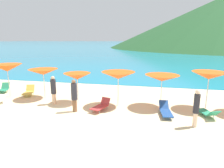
{
  "coord_description": "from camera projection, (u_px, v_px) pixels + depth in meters",
  "views": [
    {
      "loc": [
        4.81,
        -8.68,
        4.15
      ],
      "look_at": [
        2.12,
        3.96,
        1.2
      ],
      "focal_mm": 31.32,
      "sensor_mm": 36.0,
      "label": 1
    }
  ],
  "objects": [
    {
      "name": "lounge_chair_2",
      "position": [
        29.0,
        91.0,
        14.8
      ],
      "size": [
        0.97,
        1.42,
        0.72
      ],
      "rotation": [
        0.0,
        0.0,
        0.3
      ],
      "color": "#D8BF4C",
      "rests_on": "ground_plane"
    },
    {
      "name": "umbrella_3",
      "position": [
        43.0,
        72.0,
        13.81
      ],
      "size": [
        2.15,
        2.15,
        2.12
      ],
      "color": "silver",
      "rests_on": "ground_plane"
    },
    {
      "name": "lounge_chair_6",
      "position": [
        101.0,
        106.0,
        11.65
      ],
      "size": [
        1.03,
        1.49,
        0.67
      ],
      "rotation": [
        0.0,
        0.0,
        -0.35
      ],
      "color": "#A53333",
      "rests_on": "ground_plane"
    },
    {
      "name": "ground_plane",
      "position": [
        104.0,
        83.0,
        19.75
      ],
      "size": [
        50.0,
        100.0,
        0.3
      ],
      "primitive_type": "cube",
      "color": "beige"
    },
    {
      "name": "beachgoer_2",
      "position": [
        196.0,
        107.0,
        9.28
      ],
      "size": [
        0.28,
        0.28,
        1.87
      ],
      "rotation": [
        0.0,
        0.0,
        5.45
      ],
      "color": "beige",
      "rests_on": "ground_plane"
    },
    {
      "name": "umbrella_4",
      "position": [
        77.0,
        76.0,
        12.79
      ],
      "size": [
        1.84,
        1.84,
        2.01
      ],
      "color": "silver",
      "rests_on": "ground_plane"
    },
    {
      "name": "beachgoer_1",
      "position": [
        74.0,
        95.0,
        11.3
      ],
      "size": [
        0.35,
        0.35,
        1.93
      ],
      "rotation": [
        0.0,
        0.0,
        5.18
      ],
      "color": "brown",
      "rests_on": "ground_plane"
    },
    {
      "name": "umbrella_6",
      "position": [
        162.0,
        78.0,
        11.96
      ],
      "size": [
        2.28,
        2.28,
        2.05
      ],
      "color": "silver",
      "rests_on": "ground_plane"
    },
    {
      "name": "ocean_water",
      "position": [
        150.0,
        43.0,
        228.22
      ],
      "size": [
        650.0,
        440.0,
        0.02
      ],
      "primitive_type": "cube",
      "color": "teal",
      "rests_on": "ground_plane"
    },
    {
      "name": "beachgoer_0",
      "position": [
        53.0,
        89.0,
        12.64
      ],
      "size": [
        0.34,
        0.34,
        1.87
      ],
      "rotation": [
        0.0,
        0.0,
        2.76
      ],
      "color": "#DBAA84",
      "rests_on": "ground_plane"
    },
    {
      "name": "lounge_chair_4",
      "position": [
        3.0,
        89.0,
        15.43
      ],
      "size": [
        1.02,
        1.67,
        0.72
      ],
      "rotation": [
        0.0,
        0.0,
        0.28
      ],
      "color": "#268C66",
      "rests_on": "ground_plane"
    },
    {
      "name": "umbrella_2",
      "position": [
        7.0,
        68.0,
        14.02
      ],
      "size": [
        2.25,
        2.25,
        2.43
      ],
      "color": "silver",
      "rests_on": "ground_plane"
    },
    {
      "name": "umbrella_5",
      "position": [
        118.0,
        75.0,
        12.13
      ],
      "size": [
        2.3,
        2.3,
        2.2
      ],
      "color": "silver",
      "rests_on": "ground_plane"
    },
    {
      "name": "lounge_chair_0",
      "position": [
        208.0,
        112.0,
        10.73
      ],
      "size": [
        1.07,
        1.55,
        0.56
      ],
      "rotation": [
        0.0,
        0.0,
        3.52
      ],
      "color": "#268C66",
      "rests_on": "ground_plane"
    },
    {
      "name": "umbrella_7",
      "position": [
        209.0,
        76.0,
        11.6
      ],
      "size": [
        2.17,
        2.17,
        2.29
      ],
      "color": "silver",
      "rests_on": "ground_plane"
    },
    {
      "name": "lounge_chair_5",
      "position": [
        166.0,
        110.0,
        10.99
      ],
      "size": [
        0.76,
        1.81,
        0.61
      ],
      "rotation": [
        0.0,
        0.0,
        0.12
      ],
      "color": "#1E478C",
      "rests_on": "ground_plane"
    }
  ]
}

